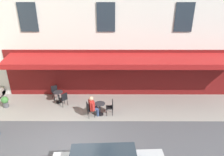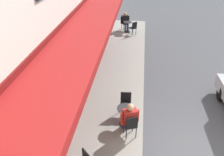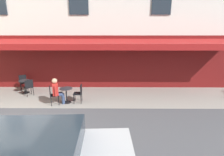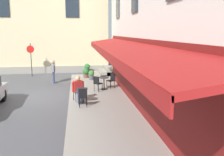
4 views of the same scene
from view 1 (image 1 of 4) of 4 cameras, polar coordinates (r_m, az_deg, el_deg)
The scene contains 10 objects.
ground_plane at distance 10.28m, azimuth -12.05°, elevation -17.70°, with size 70.00×70.00×0.00m, color #4C4C51.
sidewalk_cafe_terrace at distance 12.86m, azimuth 5.48°, elevation -7.88°, with size 20.50×3.20×0.01m, color gray.
cafe_table_near_entrance at distance 13.42m, azimuth -14.88°, elevation -4.80°, with size 0.60×0.60×0.75m.
cafe_chair_black_facing_street at distance 12.90m, azimuth -13.46°, elevation -5.57°, with size 0.57×0.57×0.91m.
cafe_chair_black_corner_right at distance 13.93m, azimuth -15.83°, elevation -3.55°, with size 0.56×0.56×0.91m.
cafe_table_streetside at distance 11.77m, azimuth -3.42°, elevation -8.27°, with size 0.60×0.60×0.75m.
cafe_chair_black_near_door at distance 11.60m, azimuth -6.44°, elevation -8.58°, with size 0.52×0.52×0.91m.
cafe_chair_black_kerbside at distance 11.74m, azimuth -0.31°, elevation -7.96°, with size 0.42×0.42×0.91m.
seated_companion_in_red at distance 11.56m, azimuth -5.43°, elevation -7.79°, with size 0.61×0.61×1.29m.
potted_plant_entrance_right at distance 14.16m, azimuth -27.97°, elevation -5.83°, with size 0.43×0.43×0.71m.
Camera 1 is at (-2.06, 7.51, 6.70)m, focal length 32.37 mm.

